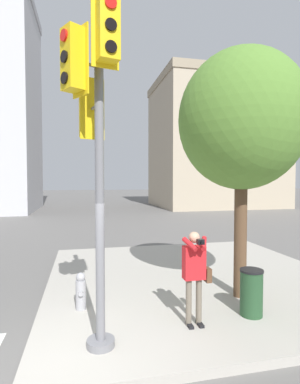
{
  "coord_description": "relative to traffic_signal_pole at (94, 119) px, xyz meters",
  "views": [
    {
      "loc": [
        0.44,
        -4.39,
        2.88
      ],
      "look_at": [
        1.54,
        0.51,
        2.67
      ],
      "focal_mm": 28.0,
      "sensor_mm": 36.0,
      "label": 1
    }
  ],
  "objects": [
    {
      "name": "sidewalk_corner",
      "position": [
        2.89,
        3.12,
        -3.74
      ],
      "size": [
        8.0,
        8.0,
        0.16
      ],
      "color": "#ADA89E",
      "rests_on": "ground_plane"
    },
    {
      "name": "ground_plane",
      "position": [
        -0.61,
        -0.38,
        -3.82
      ],
      "size": [
        160.0,
        160.0,
        0.0
      ],
      "primitive_type": "plane",
      "color": "slate"
    },
    {
      "name": "person_photographer",
      "position": [
        1.84,
        0.4,
        -2.61
      ],
      "size": [
        0.58,
        0.54,
        1.75
      ],
      "color": "black",
      "rests_on": "sidewalk_corner"
    },
    {
      "name": "street_tree",
      "position": [
        3.37,
        1.48,
        0.39
      ],
      "size": [
        2.89,
        2.89,
        5.66
      ],
      "color": "brown",
      "rests_on": "sidewalk_corner"
    },
    {
      "name": "building_right",
      "position": [
        13.81,
        25.65,
        2.93
      ],
      "size": [
        12.65,
        10.37,
        13.48
      ],
      "color": "tan",
      "rests_on": "ground_plane"
    },
    {
      "name": "traffic_signal_pole",
      "position": [
        0.0,
        0.0,
        0.0
      ],
      "size": [
        0.86,
        1.22,
        5.7
      ],
      "color": "slate",
      "rests_on": "sidewalk_corner"
    },
    {
      "name": "fire_hydrant",
      "position": [
        -0.24,
        1.56,
        -3.28
      ],
      "size": [
        0.21,
        0.27,
        0.77
      ],
      "color": "#99999E",
      "rests_on": "sidewalk_corner"
    },
    {
      "name": "trash_bin",
      "position": [
        3.09,
        0.53,
        -3.2
      ],
      "size": [
        0.46,
        0.46,
        0.93
      ],
      "color": "#234728",
      "rests_on": "sidewalk_corner"
    }
  ]
}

